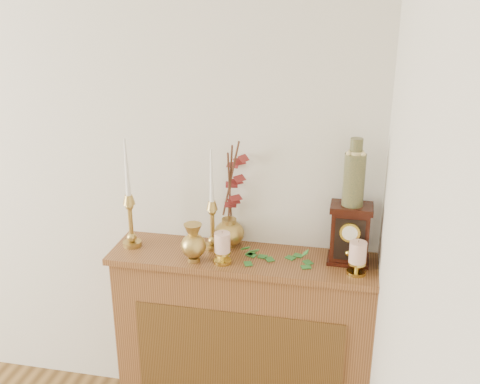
% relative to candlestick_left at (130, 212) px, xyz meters
% --- Properties ---
extents(console_shelf, '(1.24, 0.34, 0.93)m').
position_rel_candlestick_left_xyz_m(console_shelf, '(0.54, 0.00, -0.66)').
color(console_shelf, brown).
rests_on(console_shelf, ground).
extents(candlestick_left, '(0.09, 0.09, 0.52)m').
position_rel_candlestick_left_xyz_m(candlestick_left, '(0.00, 0.00, 0.00)').
color(candlestick_left, tan).
rests_on(candlestick_left, console_shelf).
extents(candlestick_center, '(0.08, 0.08, 0.48)m').
position_rel_candlestick_left_xyz_m(candlestick_center, '(0.38, 0.05, -0.01)').
color(candlestick_center, tan).
rests_on(candlestick_center, console_shelf).
extents(bud_vase, '(0.11, 0.11, 0.18)m').
position_rel_candlestick_left_xyz_m(bud_vase, '(0.33, -0.09, -0.08)').
color(bud_vase, tan).
rests_on(bud_vase, console_shelf).
extents(ginger_jar, '(0.22, 0.23, 0.53)m').
position_rel_candlestick_left_xyz_m(ginger_jar, '(0.47, 0.12, 0.06)').
color(ginger_jar, tan).
rests_on(ginger_jar, console_shelf).
extents(pillar_candle_left, '(0.08, 0.08, 0.15)m').
position_rel_candlestick_left_xyz_m(pillar_candle_left, '(0.46, -0.08, -0.09)').
color(pillar_candle_left, gold).
rests_on(pillar_candle_left, console_shelf).
extents(pillar_candle_right, '(0.08, 0.08, 0.16)m').
position_rel_candlestick_left_xyz_m(pillar_candle_right, '(1.04, -0.07, -0.09)').
color(pillar_candle_right, gold).
rests_on(pillar_candle_right, console_shelf).
extents(ivy_garland, '(0.33, 0.15, 0.07)m').
position_rel_candlestick_left_xyz_m(ivy_garland, '(0.69, -0.01, -0.16)').
color(ivy_garland, '#296C29').
rests_on(ivy_garland, console_shelf).
extents(mantel_clock, '(0.18, 0.13, 0.27)m').
position_rel_candlestick_left_xyz_m(mantel_clock, '(1.01, 0.04, -0.04)').
color(mantel_clock, black).
rests_on(mantel_clock, console_shelf).
extents(ceramic_vase, '(0.09, 0.09, 0.30)m').
position_rel_candlestick_left_xyz_m(ceramic_vase, '(1.01, 0.04, 0.23)').
color(ceramic_vase, '#193226').
rests_on(ceramic_vase, mantel_clock).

